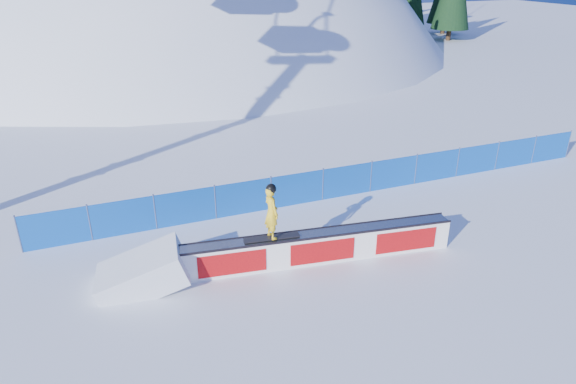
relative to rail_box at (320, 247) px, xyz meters
name	(u,v)px	position (x,y,z in m)	size (l,w,h in m)	color
ground	(416,254)	(2.86, -0.75, -0.47)	(160.00, 160.00, 0.00)	white
snow_hill	(185,210)	(2.86, 41.25, -18.47)	(64.00, 64.00, 64.00)	white
safety_fence	(347,181)	(2.86, 3.75, 0.13)	(22.05, 0.05, 1.30)	#0D51B8
rail_box	(320,247)	(0.00, 0.00, 0.00)	(8.01, 1.63, 0.96)	white
snow_ramp	(144,284)	(-4.96, 0.67, -0.47)	(2.30, 1.54, 0.86)	white
snowboarder	(271,212)	(-1.41, 0.19, 1.30)	(1.61, 0.61, 1.65)	black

